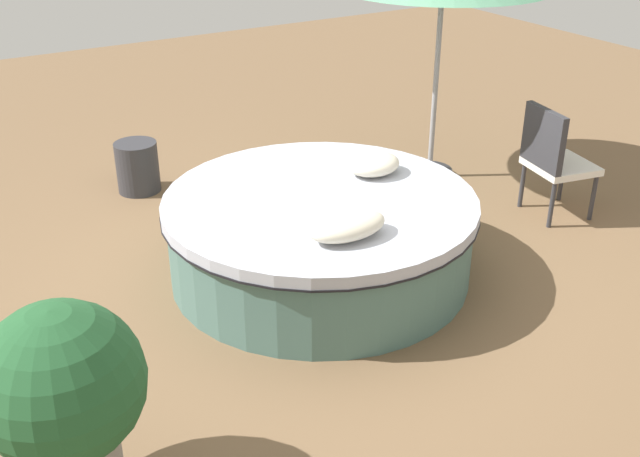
{
  "coord_description": "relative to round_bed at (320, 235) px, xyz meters",
  "views": [
    {
      "loc": [
        2.6,
        4.31,
        2.94
      ],
      "look_at": [
        0.0,
        0.0,
        0.38
      ],
      "focal_mm": 42.69,
      "sensor_mm": 36.0,
      "label": 1
    }
  ],
  "objects": [
    {
      "name": "ground_plane",
      "position": [
        0.0,
        0.0,
        -0.33
      ],
      "size": [
        16.0,
        16.0,
        0.0
      ],
      "primitive_type": "plane",
      "color": "brown"
    },
    {
      "name": "round_bed",
      "position": [
        0.0,
        0.0,
        0.0
      ],
      "size": [
        2.32,
        2.32,
        0.63
      ],
      "color": "#4C726B",
      "rests_on": "ground_plane"
    },
    {
      "name": "throw_pillow_0",
      "position": [
        0.17,
        0.62,
        0.39
      ],
      "size": [
        0.56,
        0.32,
        0.17
      ],
      "primitive_type": "ellipsoid",
      "color": "beige",
      "rests_on": "round_bed"
    },
    {
      "name": "throw_pillow_1",
      "position": [
        -0.58,
        -0.17,
        0.39
      ],
      "size": [
        0.43,
        0.36,
        0.16
      ],
      "primitive_type": "ellipsoid",
      "color": "beige",
      "rests_on": "round_bed"
    },
    {
      "name": "patio_chair",
      "position": [
        -2.23,
        0.15,
        0.23
      ],
      "size": [
        0.59,
        0.61,
        0.98
      ],
      "rotation": [
        0.0,
        0.0,
        1.38
      ],
      "color": "#333338",
      "rests_on": "ground_plane"
    },
    {
      "name": "planter",
      "position": [
        2.17,
        1.28,
        0.31
      ],
      "size": [
        0.79,
        0.79,
        1.1
      ],
      "color": "gray",
      "rests_on": "ground_plane"
    },
    {
      "name": "side_table",
      "position": [
        0.66,
        -2.21,
        -0.09
      ],
      "size": [
        0.39,
        0.39,
        0.48
      ],
      "primitive_type": "cylinder",
      "color": "#333338",
      "rests_on": "ground_plane"
    }
  ]
}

